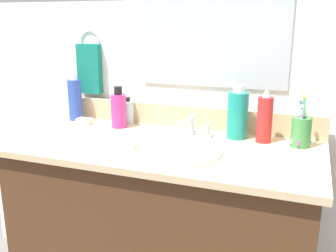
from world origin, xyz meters
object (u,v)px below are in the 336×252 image
(cup_green, at_px, (301,130))
(bottle_shampoo_blue, at_px, (75,99))
(bottle_soap_pink, at_px, (119,110))
(soap_bar, at_px, (85,121))
(faucet, at_px, (192,129))
(bottle_gel_clear, at_px, (127,112))
(hand_towel, at_px, (90,69))
(bottle_spray_red, at_px, (265,119))
(bottle_mouthwash_teal, at_px, (238,114))

(cup_green, bearing_deg, bottle_shampoo_blue, 177.24)
(bottle_soap_pink, bearing_deg, soap_bar, -178.20)
(faucet, xyz_separation_m, bottle_gel_clear, (-0.32, 0.08, 0.02))
(hand_towel, bearing_deg, soap_bar, -72.19)
(bottle_soap_pink, bearing_deg, cup_green, -0.29)
(hand_towel, height_order, bottle_shampoo_blue, hand_towel)
(cup_green, bearing_deg, bottle_gel_clear, 173.91)
(bottle_soap_pink, xyz_separation_m, soap_bar, (-0.16, -0.01, -0.06))
(hand_towel, height_order, cup_green, hand_towel)
(bottle_gel_clear, height_order, bottle_spray_red, bottle_spray_red)
(faucet, height_order, bottle_gel_clear, bottle_gel_clear)
(faucet, bearing_deg, cup_green, 1.10)
(bottle_mouthwash_teal, bearing_deg, hand_towel, 171.66)
(bottle_spray_red, height_order, soap_bar, bottle_spray_red)
(cup_green, bearing_deg, bottle_mouthwash_teal, 173.69)
(bottle_spray_red, bearing_deg, bottle_soap_pink, -179.62)
(bottle_mouthwash_teal, bearing_deg, cup_green, -6.31)
(bottle_mouthwash_teal, distance_m, bottle_shampoo_blue, 0.73)
(bottle_mouthwash_teal, relative_size, soap_bar, 3.16)
(faucet, distance_m, bottle_gel_clear, 0.33)
(hand_towel, bearing_deg, faucet, -14.42)
(hand_towel, bearing_deg, bottle_gel_clear, -13.67)
(faucet, bearing_deg, bottle_mouthwash_teal, 11.08)
(bottle_soap_pink, xyz_separation_m, bottle_gel_clear, (0.00, 0.07, -0.02))
(bottle_soap_pink, xyz_separation_m, bottle_mouthwash_teal, (0.49, 0.02, 0.02))
(faucet, distance_m, cup_green, 0.40)
(hand_towel, distance_m, bottle_shampoo_blue, 0.15)
(bottle_soap_pink, bearing_deg, faucet, -2.04)
(bottle_spray_red, xyz_separation_m, cup_green, (0.13, -0.01, -0.03))
(bottle_soap_pink, bearing_deg, bottle_shampoo_blue, 169.85)
(bottle_shampoo_blue, xyz_separation_m, soap_bar, (0.07, -0.05, -0.08))
(bottle_gel_clear, bearing_deg, bottle_shampoo_blue, -172.86)
(bottle_gel_clear, distance_m, bottle_mouthwash_teal, 0.49)
(faucet, distance_m, bottle_mouthwash_teal, 0.18)
(cup_green, bearing_deg, bottle_soap_pink, 179.71)
(bottle_mouthwash_teal, bearing_deg, bottle_soap_pink, -177.44)
(bottle_shampoo_blue, relative_size, cup_green, 1.10)
(bottle_soap_pink, height_order, bottle_spray_red, bottle_spray_red)
(bottle_soap_pink, height_order, soap_bar, bottle_soap_pink)
(bottle_gel_clear, bearing_deg, soap_bar, -155.09)
(hand_towel, xyz_separation_m, bottle_gel_clear, (0.21, -0.05, -0.17))
(bottle_shampoo_blue, bearing_deg, bottle_mouthwash_teal, -1.63)
(faucet, height_order, soap_bar, faucet)
(bottle_shampoo_blue, bearing_deg, faucet, -5.53)
(bottle_gel_clear, xyz_separation_m, bottle_mouthwash_teal, (0.48, -0.05, 0.04))
(bottle_spray_red, bearing_deg, cup_green, -3.39)
(faucet, height_order, bottle_soap_pink, bottle_soap_pink)
(bottle_spray_red, distance_m, bottle_mouthwash_teal, 0.10)
(cup_green, height_order, soap_bar, cup_green)
(bottle_soap_pink, height_order, bottle_shampoo_blue, bottle_shampoo_blue)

